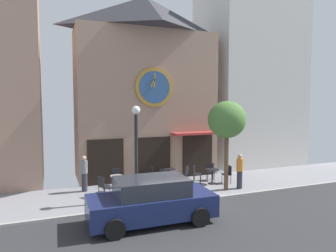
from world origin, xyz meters
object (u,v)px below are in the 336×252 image
(pedestrian_grey, at_px, (84,173))
(cafe_chair_near_tree, at_px, (210,170))
(cafe_table_center_left, at_px, (212,173))
(cafe_chair_near_lamp, at_px, (196,173))
(street_lamp, at_px, (136,153))
(parked_car_navy, at_px, (151,201))
(cafe_chair_curbside, at_px, (164,176))
(pedestrian_orange, at_px, (240,171))
(cafe_chair_right_end, at_px, (116,176))
(cafe_chair_facing_street, at_px, (154,173))
(cafe_chair_left_end, at_px, (228,173))
(cafe_table_leftmost, at_px, (117,181))
(street_tree, at_px, (227,120))
(cafe_table_near_curb, at_px, (170,173))
(cafe_chair_by_entrance, at_px, (103,184))

(pedestrian_grey, bearing_deg, cafe_chair_near_tree, -2.32)
(cafe_table_center_left, distance_m, cafe_chair_near_lamp, 0.84)
(street_lamp, height_order, parked_car_navy, street_lamp)
(cafe_chair_curbside, bearing_deg, pedestrian_orange, -25.57)
(cafe_chair_right_end, bearing_deg, cafe_chair_facing_street, -2.57)
(cafe_table_center_left, relative_size, cafe_chair_left_end, 0.83)
(cafe_table_leftmost, bearing_deg, cafe_chair_curbside, -0.76)
(cafe_table_center_left, distance_m, cafe_chair_near_tree, 0.79)
(street_lamp, height_order, cafe_chair_near_tree, street_lamp)
(cafe_table_center_left, distance_m, cafe_chair_left_end, 0.85)
(cafe_chair_near_lamp, bearing_deg, parked_car_navy, -132.21)
(cafe_chair_right_end, xyz_separation_m, pedestrian_orange, (5.50, -2.38, 0.33))
(street_tree, distance_m, cafe_chair_near_tree, 3.34)
(street_lamp, distance_m, cafe_table_near_curb, 3.58)
(cafe_table_near_curb, relative_size, cafe_chair_right_end, 0.80)
(cafe_table_leftmost, distance_m, cafe_chair_facing_street, 2.15)
(pedestrian_grey, bearing_deg, cafe_chair_right_end, 6.53)
(street_tree, distance_m, cafe_chair_left_end, 3.02)
(street_lamp, distance_m, cafe_chair_facing_street, 3.09)
(street_tree, height_order, pedestrian_grey, street_tree)
(cafe_chair_left_end, relative_size, cafe_chair_right_end, 1.00)
(street_tree, height_order, cafe_chair_right_end, street_tree)
(cafe_table_near_curb, bearing_deg, cafe_table_leftmost, -167.76)
(cafe_chair_near_tree, relative_size, cafe_chair_near_lamp, 1.00)
(cafe_table_center_left, bearing_deg, cafe_table_leftmost, 175.41)
(cafe_table_leftmost, xyz_separation_m, cafe_chair_near_lamp, (4.13, 0.11, 0.04))
(cafe_chair_near_lamp, bearing_deg, street_lamp, -155.29)
(cafe_chair_near_tree, relative_size, cafe_chair_right_end, 1.00)
(cafe_table_leftmost, distance_m, cafe_table_center_left, 4.83)
(cafe_chair_curbside, bearing_deg, cafe_chair_by_entrance, -171.69)
(cafe_table_leftmost, xyz_separation_m, parked_car_navy, (0.36, -4.04, 0.27))
(cafe_table_near_curb, xyz_separation_m, cafe_chair_by_entrance, (-3.61, -1.10, 0.05))
(cafe_table_center_left, distance_m, pedestrian_orange, 1.50)
(street_lamp, distance_m, cafe_chair_curbside, 2.80)
(cafe_table_center_left, height_order, cafe_chair_near_tree, cafe_chair_near_tree)
(pedestrian_orange, bearing_deg, pedestrian_grey, 162.49)
(cafe_table_leftmost, bearing_deg, pedestrian_grey, 156.33)
(street_tree, height_order, cafe_table_leftmost, street_tree)
(cafe_chair_near_lamp, xyz_separation_m, pedestrian_orange, (1.49, -1.71, 0.33))
(cafe_chair_facing_street, bearing_deg, cafe_table_near_curb, -4.36)
(cafe_table_near_curb, xyz_separation_m, cafe_chair_facing_street, (-0.86, 0.07, 0.05))
(cafe_chair_curbside, height_order, cafe_chair_right_end, same)
(cafe_chair_curbside, xyz_separation_m, cafe_chair_left_end, (3.31, -0.51, 0.00))
(street_lamp, bearing_deg, cafe_chair_right_end, 99.66)
(cafe_table_leftmost, xyz_separation_m, cafe_table_near_curb, (2.90, 0.63, -0.02))
(street_lamp, relative_size, cafe_table_center_left, 5.33)
(pedestrian_grey, bearing_deg, cafe_chair_near_lamp, -5.17)
(street_tree, xyz_separation_m, cafe_table_leftmost, (-4.91, 1.53, -2.80))
(cafe_chair_near_tree, bearing_deg, cafe_chair_by_entrance, -171.98)
(cafe_chair_near_tree, relative_size, cafe_chair_curbside, 1.00)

